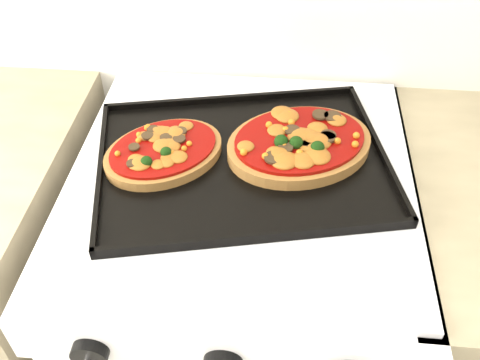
# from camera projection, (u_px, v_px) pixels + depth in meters

# --- Properties ---
(stove) EXTENTS (0.60, 0.60, 0.91)m
(stove) POSITION_uv_depth(u_px,v_px,m) (241.00, 314.00, 1.24)
(stove) COLOR white
(stove) RESTS_ON floor
(control_panel) EXTENTS (0.60, 0.02, 0.09)m
(control_panel) POSITION_uv_depth(u_px,v_px,m) (221.00, 352.00, 0.74)
(control_panel) COLOR white
(control_panel) RESTS_ON stove
(knob_left) EXTENTS (0.05, 0.02, 0.05)m
(knob_left) POSITION_uv_depth(u_px,v_px,m) (90.00, 354.00, 0.73)
(knob_left) COLOR black
(knob_left) RESTS_ON control_panel
(baking_tray) EXTENTS (0.56, 0.46, 0.02)m
(baking_tray) POSITION_uv_depth(u_px,v_px,m) (243.00, 159.00, 0.93)
(baking_tray) COLOR black
(baking_tray) RESTS_ON stove
(pizza_left) EXTENTS (0.26, 0.25, 0.03)m
(pizza_left) POSITION_uv_depth(u_px,v_px,m) (164.00, 151.00, 0.92)
(pizza_left) COLOR olive
(pizza_left) RESTS_ON baking_tray
(pizza_right) EXTENTS (0.32, 0.29, 0.04)m
(pizza_right) POSITION_uv_depth(u_px,v_px,m) (299.00, 142.00, 0.93)
(pizza_right) COLOR olive
(pizza_right) RESTS_ON baking_tray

